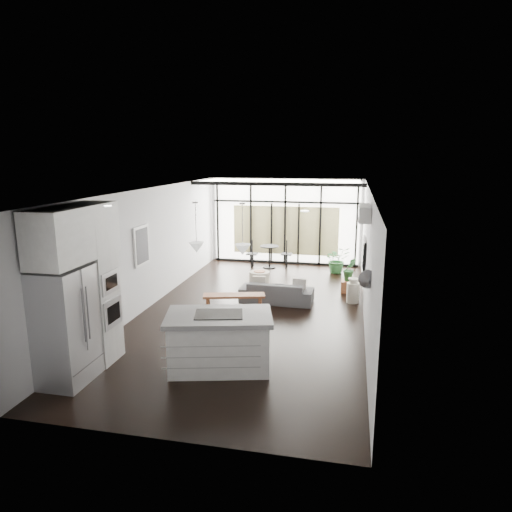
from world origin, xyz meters
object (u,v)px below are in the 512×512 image
at_px(pouf, 259,280).
at_px(milk_can, 353,290).
at_px(island, 219,341).
at_px(sofa, 277,289).
at_px(console_bench, 234,304).
at_px(tv, 364,252).
at_px(fridge, 65,326).

distance_m(pouf, milk_can, 2.62).
relative_size(island, milk_can, 2.86).
distance_m(sofa, console_bench, 1.30).
distance_m(console_bench, pouf, 2.15).
height_order(island, sofa, island).
xyz_separation_m(milk_can, tv, (0.21, -0.15, 0.99)).
xyz_separation_m(island, milk_can, (2.20, 4.07, -0.17)).
height_order(fridge, milk_can, fridge).
bearing_deg(pouf, sofa, -59.91).
bearing_deg(sofa, pouf, -58.26).
distance_m(sofa, pouf, 1.33).
bearing_deg(milk_can, fridge, -131.56).
distance_m(fridge, milk_can, 6.71).
xyz_separation_m(console_bench, tv, (2.86, 1.22, 1.08)).
bearing_deg(tv, sofa, -173.85).
relative_size(sofa, tv, 1.62).
distance_m(sofa, tv, 2.26).
relative_size(console_bench, milk_can, 2.28).
distance_m(console_bench, milk_can, 2.99).
bearing_deg(tv, console_bench, -156.89).
height_order(island, fridge, fridge).
relative_size(island, pouf, 3.16).
distance_m(console_bench, tv, 3.29).
relative_size(island, fridge, 0.94).
height_order(console_bench, tv, tv).
bearing_deg(pouf, fridge, -108.52).
bearing_deg(tv, milk_can, 144.21).
relative_size(fridge, tv, 1.69).
relative_size(fridge, milk_can, 3.03).
xyz_separation_m(island, fridge, (-2.24, -0.93, 0.45)).
distance_m(sofa, milk_can, 1.87).
height_order(island, pouf, island).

